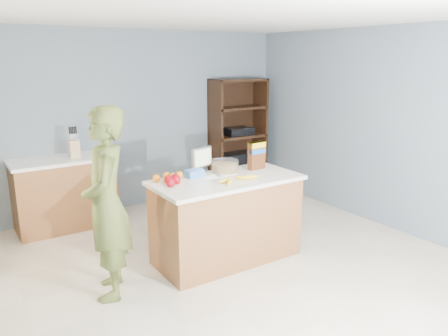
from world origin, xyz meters
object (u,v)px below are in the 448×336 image
person (107,204)px  cereal_box (257,154)px  shelving_unit (236,138)px  tv (202,159)px  counter_peninsula (227,222)px

person → cereal_box: (1.78, 0.15, 0.21)m
shelving_unit → tv: size_ratio=6.38×
person → tv: (1.18, 0.35, 0.20)m
tv → counter_peninsula: bearing=-73.6°
counter_peninsula → cereal_box: bearing=15.9°
person → cereal_box: bearing=114.7°
counter_peninsula → person: bearing=-179.4°
cereal_box → counter_peninsula: bearing=-164.1°
counter_peninsula → shelving_unit: shelving_unit is taller
shelving_unit → cereal_box: shelving_unit is taller
counter_peninsula → cereal_box: cereal_box is taller
counter_peninsula → shelving_unit: bearing=52.9°
counter_peninsula → shelving_unit: (1.55, 2.05, 0.45)m
shelving_unit → person: shelving_unit is taller
shelving_unit → tv: bearing=-133.9°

